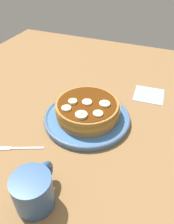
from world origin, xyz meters
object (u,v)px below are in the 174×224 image
at_px(coffee_mug, 34,190).
at_px(banana_slice_1, 66,108).
at_px(pancake_stack, 87,109).
at_px(banana_slice_3, 81,115).
at_px(banana_slice_2, 98,114).
at_px(banana_slice_5, 105,104).
at_px(napkin, 149,95).
at_px(plate, 87,118).
at_px(banana_slice_4, 73,102).
at_px(fork, 18,148).
at_px(banana_slice_0, 87,102).

bearing_deg(coffee_mug, banana_slice_1, 10.11).
bearing_deg(pancake_stack, banana_slice_3, -173.27).
bearing_deg(banana_slice_3, banana_slice_2, -58.12).
bearing_deg(banana_slice_5, napkin, -27.55).
distance_m(plate, banana_slice_5, 0.08).
bearing_deg(banana_slice_3, banana_slice_1, 75.70).
xyz_separation_m(banana_slice_1, banana_slice_3, (-0.01, -0.05, 0.00)).
distance_m(banana_slice_4, fork, 0.21).
distance_m(banana_slice_1, napkin, 0.36).
relative_size(banana_slice_2, fork, 0.24).
distance_m(pancake_stack, banana_slice_4, 0.05).
bearing_deg(fork, coffee_mug, -131.00).
bearing_deg(pancake_stack, napkin, -36.35).
relative_size(banana_slice_0, banana_slice_4, 1.13).
distance_m(banana_slice_0, banana_slice_4, 0.04).
bearing_deg(banana_slice_4, banana_slice_0, -67.06).
relative_size(plate, banana_slice_4, 10.17).
xyz_separation_m(plate, banana_slice_4, (-0.01, 0.04, 0.06)).
xyz_separation_m(banana_slice_1, banana_slice_5, (0.06, -0.10, 0.00)).
xyz_separation_m(banana_slice_1, banana_slice_4, (0.04, -0.00, 0.00)).
xyz_separation_m(pancake_stack, banana_slice_4, (-0.02, 0.04, 0.03)).
distance_m(pancake_stack, coffee_mug, 0.31).
distance_m(banana_slice_0, napkin, 0.29).
height_order(pancake_stack, banana_slice_3, banana_slice_3).
bearing_deg(napkin, fork, 143.94).
xyz_separation_m(banana_slice_5, coffee_mug, (-0.32, 0.05, -0.03)).
xyz_separation_m(plate, napkin, (0.23, -0.17, -0.01)).
xyz_separation_m(banana_slice_4, napkin, (0.24, -0.21, -0.07)).
relative_size(napkin, fork, 0.89).
bearing_deg(banana_slice_0, napkin, -36.80).
relative_size(banana_slice_1, banana_slice_5, 0.89).
relative_size(coffee_mug, fork, 1.00).
height_order(banana_slice_0, banana_slice_2, same).
relative_size(pancake_stack, napkin, 1.94).
relative_size(banana_slice_2, napkin, 0.27).
distance_m(plate, pancake_stack, 0.03).
height_order(plate, fork, plate).
height_order(banana_slice_1, napkin, banana_slice_1).
distance_m(banana_slice_1, banana_slice_5, 0.12).
distance_m(banana_slice_5, fork, 0.29).
xyz_separation_m(pancake_stack, coffee_mug, (-0.31, 0.00, 0.00)).
bearing_deg(pancake_stack, banana_slice_0, 71.28).
bearing_deg(napkin, coffee_mug, 162.72).
distance_m(banana_slice_0, fork, 0.24).
height_order(banana_slice_3, napkin, banana_slice_3).
distance_m(banana_slice_3, napkin, 0.34).
xyz_separation_m(banana_slice_3, fork, (-0.12, 0.14, -0.07)).
height_order(pancake_stack, fork, pancake_stack).
height_order(banana_slice_2, napkin, banana_slice_2).
xyz_separation_m(banana_slice_0, banana_slice_5, (0.01, -0.06, 0.00)).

